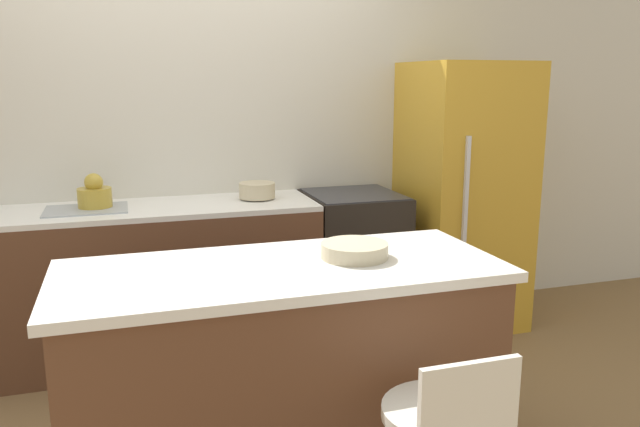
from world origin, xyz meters
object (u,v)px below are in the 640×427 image
kettle (95,194)px  oven_range (353,263)px  refrigerator (462,196)px  mixing_bowl (257,190)px

kettle → oven_range: bearing=-1.4°
refrigerator → kettle: refrigerator is taller
kettle → mixing_bowl: (0.92, 0.00, -0.03)m
kettle → mixing_bowl: 0.92m
refrigerator → mixing_bowl: size_ratio=7.94×
oven_range → mixing_bowl: mixing_bowl is taller
oven_range → mixing_bowl: (-0.61, 0.04, 0.50)m
mixing_bowl → refrigerator: bearing=-3.8°
mixing_bowl → oven_range: bearing=-3.5°
oven_range → kettle: 1.62m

